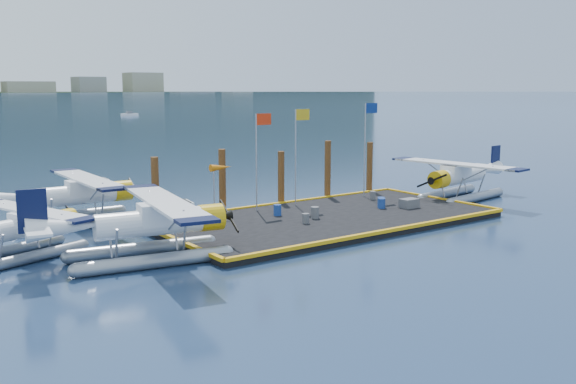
% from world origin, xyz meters
% --- Properties ---
extents(ground, '(4000.00, 4000.00, 0.00)m').
position_xyz_m(ground, '(0.00, 0.00, 0.00)').
color(ground, '#192C4C').
rests_on(ground, ground).
extents(dock, '(20.00, 10.00, 0.40)m').
position_xyz_m(dock, '(0.00, 0.00, 0.20)').
color(dock, black).
rests_on(dock, ground).
extents(dock_bumpers, '(20.25, 10.25, 0.18)m').
position_xyz_m(dock_bumpers, '(0.00, 0.00, 0.49)').
color(dock_bumpers, '#D99B0C').
rests_on(dock_bumpers, dock).
extents(seaplane_a, '(9.71, 10.62, 3.76)m').
position_xyz_m(seaplane_a, '(-11.81, -1.95, 1.64)').
color(seaplane_a, gray).
rests_on(seaplane_a, ground).
extents(seaplane_b, '(7.96, 8.51, 3.05)m').
position_xyz_m(seaplane_b, '(-16.57, 2.20, 1.33)').
color(seaplane_b, gray).
rests_on(seaplane_b, ground).
extents(seaplane_c, '(9.14, 10.07, 3.59)m').
position_xyz_m(seaplane_c, '(-11.95, 8.30, 1.56)').
color(seaplane_c, gray).
rests_on(seaplane_c, ground).
extents(seaplane_d, '(9.23, 10.16, 3.59)m').
position_xyz_m(seaplane_d, '(12.46, 0.37, 1.56)').
color(seaplane_d, gray).
rests_on(seaplane_d, ground).
extents(drum_0, '(0.48, 0.48, 0.68)m').
position_xyz_m(drum_0, '(-1.01, -0.13, 0.74)').
color(drum_0, '#535458').
rests_on(drum_0, dock).
extents(drum_1, '(0.45, 0.45, 0.63)m').
position_xyz_m(drum_1, '(4.34, -0.19, 0.72)').
color(drum_1, navy).
rests_on(drum_1, dock).
extents(drum_2, '(0.46, 0.46, 0.65)m').
position_xyz_m(drum_2, '(4.56, 0.09, 0.72)').
color(drum_2, navy).
rests_on(drum_2, dock).
extents(drum_3, '(0.40, 0.40, 0.56)m').
position_xyz_m(drum_3, '(-2.32, -0.94, 0.68)').
color(drum_3, '#535458').
rests_on(drum_3, dock).
extents(drum_4, '(0.40, 0.40, 0.57)m').
position_xyz_m(drum_4, '(6.13, 2.52, 0.68)').
color(drum_4, '#535458').
rests_on(drum_4, dock).
extents(drum_5, '(0.47, 0.47, 0.66)m').
position_xyz_m(drum_5, '(-2.32, 1.83, 0.73)').
color(drum_5, navy).
rests_on(drum_5, dock).
extents(crate, '(1.15, 0.77, 0.58)m').
position_xyz_m(crate, '(5.90, -1.07, 0.69)').
color(crate, '#535458').
rests_on(crate, dock).
extents(flagpole_red, '(1.14, 0.08, 6.00)m').
position_xyz_m(flagpole_red, '(-2.29, 3.80, 4.40)').
color(flagpole_red, '#9B9AA3').
rests_on(flagpole_red, dock).
extents(flagpole_yellow, '(1.14, 0.08, 6.20)m').
position_xyz_m(flagpole_yellow, '(0.70, 3.80, 4.51)').
color(flagpole_yellow, '#9B9AA3').
rests_on(flagpole_yellow, dock).
extents(flagpole_blue, '(1.14, 0.08, 6.50)m').
position_xyz_m(flagpole_blue, '(6.70, 3.80, 4.69)').
color(flagpole_blue, '#9B9AA3').
rests_on(flagpole_blue, dock).
extents(windsock, '(1.40, 0.44, 3.12)m').
position_xyz_m(windsock, '(-5.03, 3.80, 3.23)').
color(windsock, '#9B9AA3').
rests_on(windsock, dock).
extents(piling_0, '(0.44, 0.44, 4.00)m').
position_xyz_m(piling_0, '(-8.50, 5.40, 2.00)').
color(piling_0, '#462814').
rests_on(piling_0, ground).
extents(piling_1, '(0.44, 0.44, 4.20)m').
position_xyz_m(piling_1, '(-4.00, 5.40, 2.10)').
color(piling_1, '#462814').
rests_on(piling_1, ground).
extents(piling_2, '(0.44, 0.44, 3.80)m').
position_xyz_m(piling_2, '(0.50, 5.40, 1.90)').
color(piling_2, '#462814').
rests_on(piling_2, ground).
extents(piling_3, '(0.44, 0.44, 4.30)m').
position_xyz_m(piling_3, '(4.50, 5.40, 2.15)').
color(piling_3, '#462814').
rests_on(piling_3, ground).
extents(piling_4, '(0.44, 0.44, 4.00)m').
position_xyz_m(piling_4, '(8.50, 5.40, 2.00)').
color(piling_4, '#462814').
rests_on(piling_4, ground).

